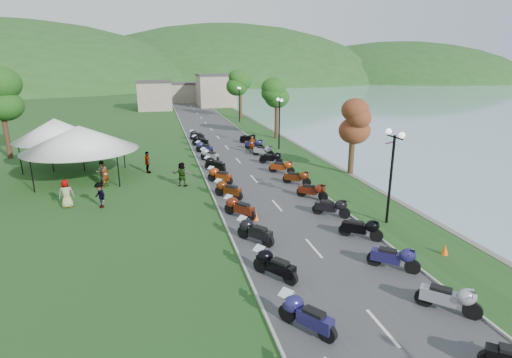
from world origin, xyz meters
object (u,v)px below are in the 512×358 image
vendor_tent_main (82,153)px  pedestrian_a (107,186)px  pedestrian_c (101,208)px  pedestrian_b (103,183)px

vendor_tent_main → pedestrian_a: (1.82, -2.47, -2.00)m
pedestrian_a → pedestrian_c: pedestrian_a is taller
pedestrian_b → pedestrian_c: 5.47m
pedestrian_a → pedestrian_c: 4.45m
vendor_tent_main → pedestrian_a: bearing=-53.6°
pedestrian_a → pedestrian_c: (0.16, -4.44, 0.00)m
pedestrian_a → pedestrian_b: (-0.37, 1.00, 0.00)m
vendor_tent_main → pedestrian_c: vendor_tent_main is taller
pedestrian_b → pedestrian_c: size_ratio=1.04×
pedestrian_a → pedestrian_b: bearing=59.7°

